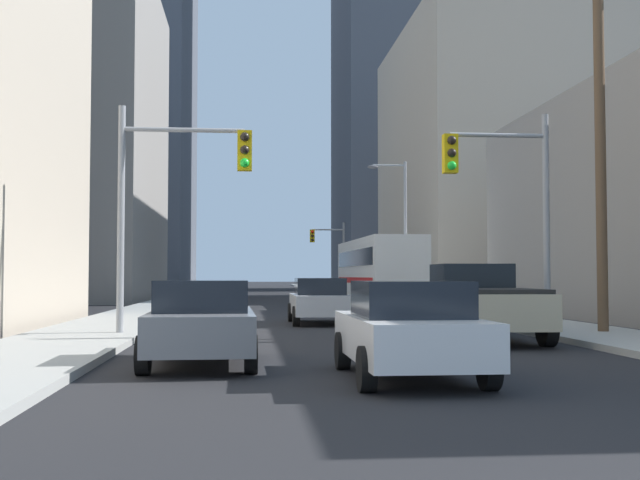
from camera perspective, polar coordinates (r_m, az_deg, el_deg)
The scene contains 15 objects.
sidewalk_left at distance 53.63m, azimuth -9.79°, elevation -4.16°, with size 3.01×160.00×0.15m, color #9E9E99.
sidewalk_right at distance 54.23m, azimuth 4.22°, elevation -4.17°, with size 3.01×160.00×0.15m, color #9E9E99.
city_bus at distance 40.19m, azimuth 4.20°, elevation -2.09°, with size 2.75×11.55×3.40m.
pickup_truck_beige at distance 20.10m, azimuth 11.47°, elevation -4.43°, with size 2.20×5.46×1.90m.
sedan_white at distance 12.45m, azimuth 6.39°, elevation -6.39°, with size 1.95×4.21×1.52m.
sedan_grey at distance 14.39m, azimuth -8.47°, elevation -5.86°, with size 1.95×4.24×1.52m.
sedan_silver at distance 26.45m, azimuth -0.03°, elevation -4.37°, with size 1.95×4.21×1.52m.
traffic_signal_near_left at distance 20.97m, azimuth -10.14°, elevation 4.11°, with size 3.45×0.44×6.00m.
traffic_signal_near_right at distance 22.01m, azimuth 12.98°, elevation 3.75°, with size 2.93×0.44×6.00m.
traffic_signal_far_right at distance 65.72m, azimuth 0.67°, elevation -0.47°, with size 2.90×0.44×6.00m.
utility_pole_right at distance 22.45m, azimuth 19.46°, elevation 7.93°, with size 2.20×0.28×10.71m.
street_lamp_right at distance 41.15m, azimuth 5.73°, elevation 1.48°, with size 2.05×0.32×7.50m.
building_left_far_tower at distance 102.04m, azimuth -13.95°, elevation 14.43°, with size 16.21×27.32×62.58m, color #4C515B.
building_right_mid_block at distance 59.49m, azimuth 14.65°, elevation 5.20°, with size 18.33×20.84×19.10m, color #B7A893.
building_right_far_highrise at distance 96.77m, azimuth 7.54°, elevation 12.22°, with size 20.26×19.43×52.50m, color #4C515B.
Camera 1 is at (-2.46, -3.45, 1.61)m, focal length 44.56 mm.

